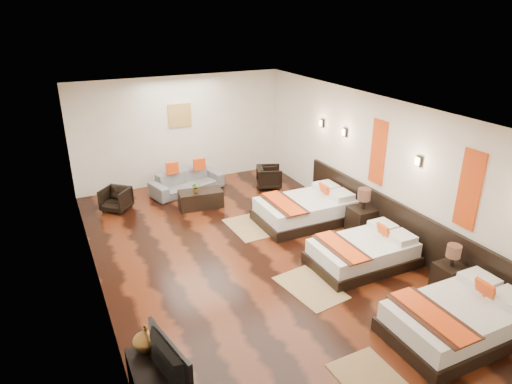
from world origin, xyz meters
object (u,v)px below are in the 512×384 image
bed_near (458,319)px  armchair_right (269,177)px  bed_far (306,209)px  nightstand_a (449,275)px  armchair_left (116,199)px  nightstand_b (362,217)px  coffee_table (201,199)px  bed_mid (363,252)px  figurine (146,338)px  table_plant (196,187)px  tv (162,363)px  sofa (187,182)px

bed_near → armchair_right: size_ratio=3.22×
bed_far → nightstand_a: (0.75, -3.28, 0.02)m
bed_far → armchair_right: (0.18, 2.12, 0.01)m
nightstand_a → armchair_left: bearing=127.9°
bed_near → nightstand_b: size_ratio=2.05×
nightstand_a → coffee_table: 5.62m
nightstand_a → armchair_left: nightstand_a is taller
bed_far → armchair_right: bed_far is taller
bed_far → armchair_left: size_ratio=3.50×
bed_far → coffee_table: bed_far is taller
bed_mid → bed_far: bed_far is taller
armchair_right → coffee_table: 2.05m
nightstand_b → bed_mid: bearing=-126.1°
figurine → table_plant: size_ratio=1.37×
bed_near → tv: size_ratio=2.13×
table_plant → bed_far: bearing=-41.1°
nightstand_b → sofa: size_ratio=0.53×
bed_mid → tv: (-4.14, -1.77, 0.58)m
armchair_right → table_plant: (-2.12, -0.43, 0.24)m
nightstand_b → armchair_right: size_ratio=1.57×
bed_near → tv: tv is taller
bed_mid → nightstand_a: 1.48m
figurine → armchair_right: 6.88m
armchair_right → table_plant: 2.18m
nightstand_a → tv: tv is taller
tv → armchair_right: (4.33, 5.89, -0.54)m
armchair_right → coffee_table: (-2.01, -0.40, -0.08)m
bed_far → nightstand_a: bearing=-77.1°
bed_mid → armchair_left: bearing=129.8°
armchair_left → nightstand_b: bearing=5.1°
bed_mid → armchair_right: (0.18, 4.12, 0.04)m
armchair_left → armchair_right: armchair_right is taller
nightstand_b → coffee_table: bearing=133.8°
armchair_right → table_plant: size_ratio=2.62×
tv → bed_near: bearing=-106.6°
nightstand_a → tv: 4.95m
figurine → bed_mid: bearing=15.5°
bed_far → sofa: size_ratio=1.13×
nightstand_a → sofa: 6.57m
bed_near → sofa: size_ratio=1.10×
bed_near → bed_mid: 2.14m
tv → coffee_table: (2.32, 5.49, -0.62)m
bed_near → table_plant: size_ratio=8.43×
tv → figurine: bearing=-6.8°
bed_near → figurine: bearing=166.8°
sofa → nightstand_b: bearing=-69.7°
sofa → bed_mid: bearing=-83.3°
nightstand_b → tv: bearing=-150.2°
bed_near → armchair_left: size_ratio=3.39×
bed_near → coffee_table: 6.14m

